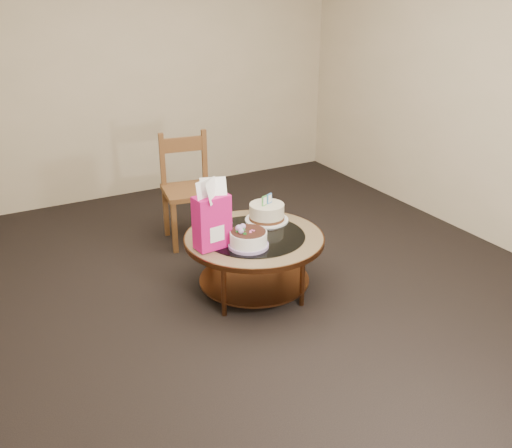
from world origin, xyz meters
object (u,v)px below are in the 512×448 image
gift_bag (212,215)px  dining_chair (189,188)px  coffee_table (254,245)px  cream_cake (267,213)px  decorated_cake (248,240)px

gift_bag → dining_chair: (0.28, 1.12, -0.22)m
coffee_table → cream_cake: size_ratio=3.08×
decorated_cake → dining_chair: (0.07, 1.23, -0.03)m
coffee_table → cream_cake: (0.21, 0.19, 0.15)m
coffee_table → dining_chair: dining_chair is taller
coffee_table → decorated_cake: size_ratio=3.63×
coffee_table → decorated_cake: bearing=-130.7°
coffee_table → dining_chair: bearing=93.1°
cream_cake → coffee_table: bearing=-160.9°
cream_cake → dining_chair: dining_chair is taller
decorated_cake → cream_cake: cream_cake is taller
cream_cake → gift_bag: size_ratio=0.68×
decorated_cake → cream_cake: size_ratio=0.85×
coffee_table → gift_bag: size_ratio=2.10×
dining_chair → coffee_table: bearing=-77.5°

